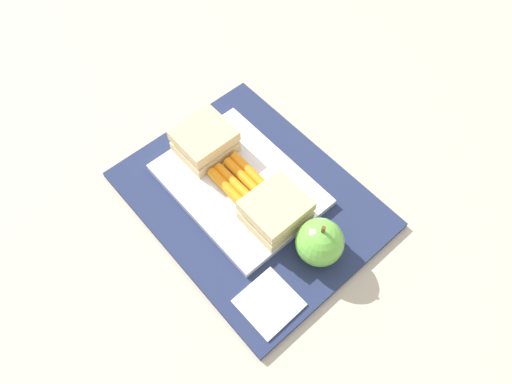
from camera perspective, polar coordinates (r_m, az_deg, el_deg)
The scene contains 8 objects.
ground_plane at distance 0.69m, azimuth -0.68°, elevation -1.10°, with size 2.40×2.40×0.00m, color #B7AD99.
lunchbag_mat at distance 0.69m, azimuth -0.69°, elevation -0.90°, with size 0.36×0.28×0.01m, color navy.
food_tray at distance 0.69m, azimuth -2.06°, elevation 0.91°, with size 0.23×0.17×0.01m, color white.
sandwich_half_left at distance 0.70m, azimuth -6.26°, elevation 6.18°, with size 0.07×0.08×0.04m.
sandwich_half_right at distance 0.64m, azimuth 2.41°, elevation -2.27°, with size 0.07×0.08×0.04m.
carrot_sticks_bundle at distance 0.68m, azimuth -2.15°, elevation 1.52°, with size 0.08×0.06×0.02m.
apple at distance 0.62m, azimuth 7.77°, elevation -6.08°, with size 0.06×0.06×0.08m.
paper_napkin at distance 0.62m, azimuth 1.60°, elevation -13.35°, with size 0.07×0.07×0.00m, color white.
Camera 1 is at (0.26, -0.22, 0.60)m, focal length 32.83 mm.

